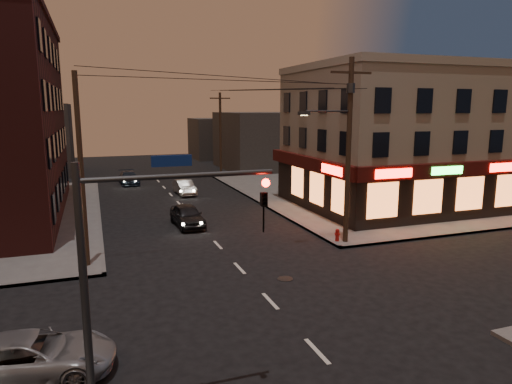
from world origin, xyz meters
name	(u,v)px	position (x,y,z in m)	size (l,w,h in m)	color
ground	(270,301)	(0.00, 0.00, 0.00)	(120.00, 120.00, 0.00)	black
sidewalk_ne	(378,191)	(18.00, 19.00, 0.07)	(24.00, 28.00, 0.15)	#514F4C
pizza_building	(401,137)	(15.93, 13.43, 5.35)	(15.85, 12.85, 10.50)	gray
bg_building_ne_a	(263,141)	(14.00, 38.00, 3.50)	(10.00, 12.00, 7.00)	#3F3D3A
bg_building_nw	(29,140)	(-13.00, 42.00, 4.00)	(9.00, 10.00, 8.00)	#3F3D3A
bg_building_ne_b	(219,138)	(12.00, 52.00, 3.00)	(8.00, 8.00, 6.00)	#3F3D3A
utility_pole_main	(347,141)	(6.68, 5.80, 5.76)	(4.20, 0.44, 10.00)	#382619
utility_pole_far	(220,135)	(6.80, 32.00, 4.65)	(0.26, 0.26, 9.00)	#382619
utility_pole_west	(81,171)	(-6.80, 6.50, 4.65)	(0.24, 0.24, 9.00)	#382619
traffic_signal	(132,260)	(-5.57, -5.60, 4.16)	(4.49, 0.32, 6.47)	#333538
suv_cross	(31,357)	(-8.23, -2.55, 0.64)	(2.12, 4.61, 1.28)	gray
sedan_near	(187,215)	(-0.76, 12.69, 0.70)	(1.66, 4.14, 1.41)	black
sedan_mid	(184,187)	(1.17, 23.70, 0.64)	(1.35, 3.88, 1.28)	gray
sedan_far	(129,178)	(-3.01, 31.12, 0.64)	(1.79, 4.40, 1.28)	#182331
fire_hydrant	(337,234)	(6.40, 6.00, 0.54)	(0.33, 0.33, 0.72)	#9C100E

